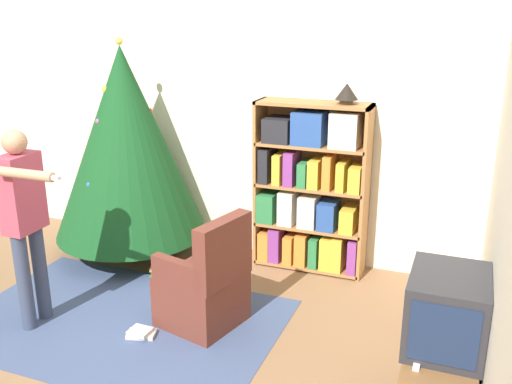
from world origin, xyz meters
TOP-DOWN VIEW (x-y plane):
  - ground_plane at (0.00, 0.00)m, footprint 14.00×14.00m
  - wall_back at (0.00, 2.26)m, footprint 8.00×0.10m
  - area_rug at (-0.44, 0.48)m, footprint 2.52×1.69m
  - bookshelf at (0.66, 2.01)m, footprint 1.05×0.33m
  - tv_stand at (2.00, 0.26)m, footprint 0.41×0.88m
  - television at (2.00, 0.26)m, footprint 0.44×0.57m
  - game_remote at (1.87, -0.00)m, footprint 0.04×0.12m
  - christmas_tree at (-1.11, 1.71)m, footprint 1.49×1.49m
  - armchair at (0.21, 0.71)m, footprint 0.69×0.68m
  - standing_person at (-1.05, 0.24)m, footprint 0.63×0.47m
  - table_lamp at (0.97, 2.02)m, footprint 0.20×0.20m
  - book_pile_near_tree at (-0.56, 1.32)m, footprint 0.23×0.18m
  - book_pile_by_chair at (-0.17, 0.35)m, footprint 0.24×0.19m

SIDE VIEW (x-z plane):
  - ground_plane at x=0.00m, z-range 0.00..0.00m
  - area_rug at x=-0.44m, z-range 0.00..0.01m
  - book_pile_by_chair at x=-0.17m, z-range 0.00..0.06m
  - book_pile_near_tree at x=-0.56m, z-range 0.00..0.11m
  - tv_stand at x=2.00m, z-range 0.00..0.48m
  - armchair at x=0.21m, z-range -0.14..0.78m
  - game_remote at x=1.87m, z-range 0.48..0.51m
  - television at x=2.00m, z-range 0.48..0.94m
  - bookshelf at x=0.66m, z-range -0.03..1.57m
  - standing_person at x=-1.05m, z-range 0.14..1.70m
  - christmas_tree at x=-1.11m, z-range 0.07..2.22m
  - wall_back at x=0.00m, z-range 0.00..2.60m
  - table_lamp at x=0.97m, z-range 1.61..1.79m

